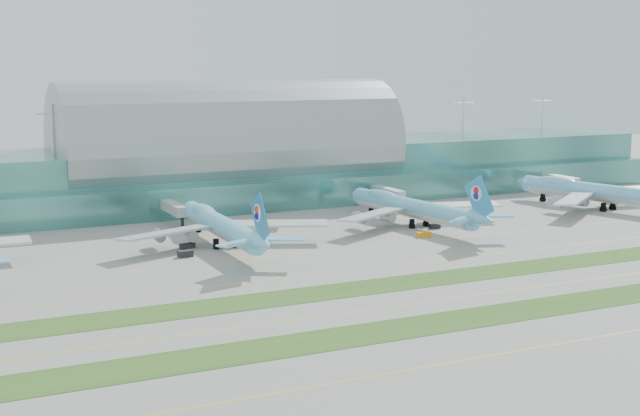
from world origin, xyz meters
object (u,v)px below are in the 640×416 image
airliner_b (221,224)px  airliner_c (411,207)px  terminal (229,163)px  airliner_d (598,191)px

airliner_b → airliner_c: bearing=3.7°
terminal → airliner_b: bearing=-112.0°
airliner_d → airliner_b: bearing=165.9°
airliner_d → airliner_c: bearing=164.0°
airliner_c → airliner_d: (72.93, -1.72, 0.30)m
airliner_b → airliner_d: airliner_d is taller
airliner_c → airliner_d: 72.96m
terminal → airliner_d: 127.53m
airliner_b → terminal: bearing=69.1°
terminal → airliner_b: terminal is taller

